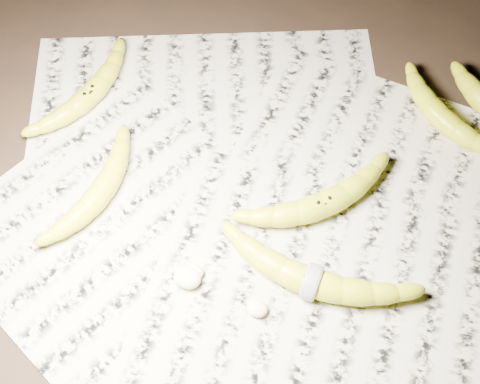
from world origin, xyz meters
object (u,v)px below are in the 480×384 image
(banana_left_b, at_px, (100,191))
(banana_taped, at_px, (312,281))
(banana_upper_a, at_px, (442,116))
(banana_center, at_px, (322,204))
(banana_left_a, at_px, (89,94))

(banana_left_b, xyz_separation_m, banana_taped, (0.32, -0.03, 0.00))
(banana_upper_a, bearing_deg, banana_center, -87.14)
(banana_left_b, height_order, banana_upper_a, same)
(banana_taped, height_order, banana_upper_a, banana_taped)
(banana_center, bearing_deg, banana_left_b, 152.20)
(banana_taped, bearing_deg, banana_upper_a, 71.90)
(banana_left_a, bearing_deg, banana_center, -82.68)
(banana_left_a, relative_size, banana_left_b, 1.05)
(banana_left_a, bearing_deg, banana_left_b, -132.19)
(banana_center, bearing_deg, banana_taped, -124.07)
(banana_left_a, xyz_separation_m, banana_left_b, (0.09, -0.15, 0.00))
(banana_left_b, bearing_deg, banana_taped, -86.70)
(banana_upper_a, bearing_deg, banana_taped, -73.98)
(banana_center, distance_m, banana_upper_a, 0.24)
(banana_left_a, distance_m, banana_taped, 0.45)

